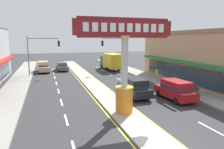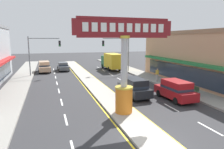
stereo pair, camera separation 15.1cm
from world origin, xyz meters
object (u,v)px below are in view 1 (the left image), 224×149
Objects in this scene: suv_near_left_lane at (43,67)px; sedan_far_left_oncoming at (62,66)px; traffic_light_left_side at (40,49)px; district_sign at (125,67)px; storefront_right at (213,57)px; street_bench at (192,89)px; box_truck_near_right_lane at (111,61)px; traffic_light_right_side at (118,48)px; suv_far_right_lane at (134,87)px; pedestrian_far_side at (157,74)px; suv_mid_left_lane at (175,90)px.

sedan_far_left_oncoming is (3.30, 0.81, -0.20)m from suv_near_left_lane.
district_sign is at bearing -72.01° from traffic_light_left_side.
storefront_right reaches higher than street_bench.
street_bench is (2.48, -19.87, -1.05)m from box_truck_near_right_lane.
traffic_light_right_side is at bearing -19.98° from suv_near_left_lane.
suv_far_right_lane reaches higher than street_bench.
sedan_far_left_oncoming is 18.54m from pedestrian_far_side.
suv_mid_left_lane is (6.08, 2.08, -2.69)m from district_sign.
suv_mid_left_lane is at bearing -54.60° from traffic_light_left_side.
street_bench is at bearing -48.32° from traffic_light_left_side.
district_sign is 13.24m from pedestrian_far_side.
suv_near_left_lane is at bearing -166.26° from sedan_far_left_oncoming.
suv_near_left_lane is at bearing 143.63° from storefront_right.
pedestrian_far_side is at bearing 48.99° from district_sign.
traffic_light_right_side reaches higher than street_bench.
sedan_far_left_oncoming is 2.56× the size of pedestrian_far_side.
pedestrian_far_side reaches higher than street_bench.
storefront_right reaches higher than traffic_light_left_side.
street_bench is at bearing -89.45° from pedestrian_far_side.
traffic_light_right_side is (6.37, 19.15, 0.57)m from district_sign.
suv_far_right_lane is (-3.33, -18.33, -0.71)m from box_truck_near_right_lane.
box_truck_near_right_lane is 4.05× the size of pedestrian_far_side.
sedan_far_left_oncoming is (-18.46, 16.84, -2.64)m from storefront_right.
sedan_far_left_oncoming is at bearing 13.74° from suv_near_left_lane.
traffic_light_left_side is at bearing -166.22° from box_truck_near_right_lane.
street_bench is 7.03m from pedestrian_far_side.
pedestrian_far_side is (2.45, 7.73, 0.17)m from suv_mid_left_lane.
suv_mid_left_lane reaches higher than pedestrian_far_side.
box_truck_near_right_lane is at bearing 97.12° from street_bench.
district_sign is 24.81m from sedan_far_left_oncoming.
sedan_far_left_oncoming is (-8.87, 22.40, -0.20)m from suv_mid_left_lane.
traffic_light_left_side is 1.00× the size of traffic_light_right_side.
sedan_far_left_oncoming is 24.49m from street_bench.
storefront_right is at bearing -57.52° from box_truck_near_right_lane.
storefront_right reaches higher than pedestrian_far_side.
storefront_right is at bearing 30.11° from suv_mid_left_lane.
sedan_far_left_oncoming is at bearing 53.71° from traffic_light_left_side.
storefront_right is 4.66× the size of sedan_far_left_oncoming.
suv_far_right_lane is at bearing -59.07° from traffic_light_left_side.
suv_mid_left_lane is (-0.03, -20.59, -0.71)m from box_truck_near_right_lane.
district_sign is 20.62m from traffic_light_left_side.
box_truck_near_right_lane reaches higher than sedan_far_left_oncoming.
suv_mid_left_lane is at bearing -90.95° from traffic_light_right_side.
traffic_light_left_side is 18.10m from suv_far_right_lane.
district_sign reaches higher than box_truck_near_right_lane.
district_sign is 1.64× the size of suv_far_right_lane.
district_sign is at bearing -161.11° from suv_mid_left_lane.
traffic_light_left_side is 22.79m from street_bench.
suv_near_left_lane is (-12.45, 4.53, -3.26)m from traffic_light_right_side.
street_bench is (14.97, -16.81, -3.60)m from traffic_light_left_side.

